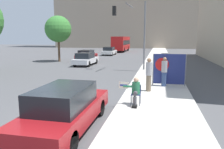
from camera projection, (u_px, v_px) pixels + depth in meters
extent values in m
plane|color=#4F4F51|center=(59.00, 126.00, 7.60)|extent=(160.00, 160.00, 0.00)
cube|color=beige|center=(158.00, 68.00, 21.36)|extent=(3.44, 90.00, 0.17)
cylinder|color=#474C56|center=(131.00, 100.00, 9.36)|extent=(0.03, 0.03, 0.45)
cylinder|color=#474C56|center=(140.00, 101.00, 9.28)|extent=(0.03, 0.03, 0.45)
cylinder|color=#474C56|center=(132.00, 98.00, 9.71)|extent=(0.03, 0.03, 0.45)
cylinder|color=#474C56|center=(140.00, 99.00, 9.64)|extent=(0.03, 0.03, 0.45)
cube|color=navy|center=(136.00, 94.00, 9.46)|extent=(0.40, 0.40, 0.02)
cube|color=navy|center=(136.00, 89.00, 9.61)|extent=(0.40, 0.02, 0.38)
cylinder|color=#424247|center=(135.00, 93.00, 9.29)|extent=(0.18, 0.42, 0.18)
cylinder|color=#424247|center=(135.00, 102.00, 9.14)|extent=(0.16, 0.16, 0.45)
cube|color=black|center=(135.00, 106.00, 9.11)|extent=(0.20, 0.28, 0.10)
cylinder|color=#236642|center=(136.00, 88.00, 9.44)|extent=(0.34, 0.34, 0.52)
sphere|color=tan|center=(136.00, 80.00, 9.38)|extent=(0.22, 0.22, 0.22)
cylinder|color=#236642|center=(128.00, 86.00, 9.42)|extent=(0.45, 0.09, 0.09)
cube|color=#EAE5C6|center=(124.00, 85.00, 9.45)|extent=(0.42, 0.02, 0.28)
cube|color=navy|center=(124.00, 85.00, 9.44)|extent=(0.32, 0.01, 0.07)
cylinder|color=#756651|center=(149.00, 83.00, 11.86)|extent=(0.28, 0.28, 0.88)
cylinder|color=#9E9EA3|center=(149.00, 69.00, 11.73)|extent=(0.34, 0.34, 0.70)
sphere|color=#936B4C|center=(149.00, 60.00, 11.65)|extent=(0.23, 0.23, 0.23)
cylinder|color=#334775|center=(164.00, 79.00, 13.08)|extent=(0.28, 0.28, 0.85)
cylinder|color=#9E9EA3|center=(164.00, 67.00, 12.95)|extent=(0.34, 0.34, 0.67)
sphere|color=#936B4C|center=(165.00, 59.00, 12.88)|extent=(0.22, 0.22, 0.22)
cylinder|color=slate|center=(153.00, 69.00, 13.33)|extent=(0.06, 0.06, 1.92)
cylinder|color=slate|center=(186.00, 70.00, 12.94)|extent=(0.06, 0.06, 1.92)
cube|color=navy|center=(169.00, 69.00, 13.12)|extent=(1.90, 0.02, 1.82)
cylinder|color=red|center=(162.00, 64.00, 13.15)|extent=(0.80, 0.01, 0.80)
cylinder|color=slate|center=(145.00, 36.00, 19.47)|extent=(0.16, 0.16, 6.01)
cylinder|color=slate|center=(130.00, 5.00, 19.40)|extent=(0.30, 2.81, 0.11)
cube|color=black|center=(114.00, 11.00, 19.86)|extent=(0.32, 0.32, 0.84)
sphere|color=green|center=(114.00, 14.00, 19.90)|extent=(0.18, 0.18, 0.18)
cube|color=maroon|center=(66.00, 113.00, 7.32)|extent=(1.75, 4.76, 0.56)
cube|color=black|center=(63.00, 97.00, 7.03)|extent=(1.50, 2.48, 0.66)
cylinder|color=black|center=(64.00, 105.00, 8.94)|extent=(0.22, 0.64, 0.64)
cylinder|color=black|center=(100.00, 108.00, 8.62)|extent=(0.22, 0.64, 0.64)
cylinder|color=black|center=(20.00, 137.00, 6.09)|extent=(0.22, 0.64, 0.64)
cylinder|color=black|center=(71.00, 142.00, 5.77)|extent=(0.22, 0.64, 0.64)
cube|color=silver|center=(86.00, 60.00, 24.39)|extent=(1.78, 4.46, 0.51)
cube|color=black|center=(85.00, 56.00, 24.13)|extent=(1.53, 2.32, 0.62)
cylinder|color=black|center=(83.00, 61.00, 25.92)|extent=(0.22, 0.64, 0.64)
cylinder|color=black|center=(96.00, 61.00, 25.60)|extent=(0.22, 0.64, 0.64)
cylinder|color=black|center=(75.00, 64.00, 23.26)|extent=(0.22, 0.64, 0.64)
cylinder|color=black|center=(89.00, 64.00, 22.93)|extent=(0.22, 0.64, 0.64)
cube|color=maroon|center=(87.00, 56.00, 30.31)|extent=(1.84, 4.59, 0.49)
cube|color=black|center=(86.00, 52.00, 30.05)|extent=(1.59, 2.38, 0.60)
cylinder|color=black|center=(85.00, 56.00, 31.89)|extent=(0.22, 0.64, 0.64)
cylinder|color=black|center=(95.00, 57.00, 31.55)|extent=(0.22, 0.64, 0.64)
cylinder|color=black|center=(78.00, 58.00, 29.15)|extent=(0.22, 0.64, 0.64)
cylinder|color=black|center=(89.00, 59.00, 28.81)|extent=(0.22, 0.64, 0.64)
cube|color=white|center=(109.00, 52.00, 38.43)|extent=(1.88, 4.51, 0.53)
cube|color=black|center=(109.00, 49.00, 38.16)|extent=(1.61, 2.35, 0.63)
cylinder|color=black|center=(107.00, 53.00, 39.98)|extent=(0.22, 0.64, 0.64)
cylinder|color=black|center=(115.00, 53.00, 39.64)|extent=(0.22, 0.64, 0.64)
cylinder|color=black|center=(103.00, 54.00, 37.29)|extent=(0.22, 0.64, 0.64)
cylinder|color=black|center=(112.00, 54.00, 36.94)|extent=(0.22, 0.64, 0.64)
cube|color=red|center=(121.00, 43.00, 48.02)|extent=(2.48, 10.13, 2.81)
cube|color=black|center=(121.00, 42.00, 47.99)|extent=(2.50, 9.62, 0.91)
cylinder|color=black|center=(119.00, 48.00, 51.49)|extent=(0.30, 1.04, 1.04)
cylinder|color=black|center=(128.00, 49.00, 51.04)|extent=(0.30, 1.04, 1.04)
cylinder|color=black|center=(113.00, 50.00, 45.44)|extent=(0.30, 1.04, 1.04)
cylinder|color=black|center=(124.00, 50.00, 44.99)|extent=(0.30, 1.04, 1.04)
cylinder|color=brown|center=(59.00, 50.00, 27.88)|extent=(0.28, 0.28, 2.95)
sphere|color=#387A33|center=(58.00, 29.00, 27.44)|extent=(3.31, 3.31, 3.31)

